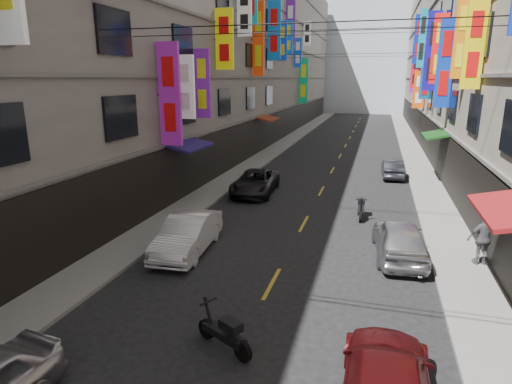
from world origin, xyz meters
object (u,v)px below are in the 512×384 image
Objects in this scene: car_left_mid at (188,234)px; car_right_mid at (399,239)px; car_left_far at (255,182)px; car_right_far at (392,169)px; scooter_far_right at (361,209)px; car_right_near at (387,384)px; scooter_crossing at (225,333)px; pedestrian_rfar at (483,239)px.

car_left_mid is 7.72m from car_right_mid.
car_left_far is 1.30× the size of car_right_far.
car_right_near is (1.00, -12.22, 0.18)m from scooter_far_right.
scooter_crossing is 11.51m from scooter_far_right.
scooter_far_right is 4.60m from car_right_mid.
car_right_near reaches higher than scooter_far_right.
car_right_mid reaches higher than car_left_mid.
car_left_far is 16.60m from car_right_near.
car_left_mid reaches higher than scooter_far_right.
car_left_far reaches higher than scooter_far_right.
scooter_crossing is at bearing 74.73° from scooter_far_right.
car_right_far is (1.60, 9.17, 0.15)m from scooter_far_right.
pedestrian_rfar is (2.68, -0.10, 0.32)m from car_right_mid.
car_right_near is 1.20× the size of car_right_far.
scooter_crossing is 0.38× the size of car_right_near.
pedestrian_rfar is at bearing 3.91° from car_left_mid.
car_left_far is at bearing 84.97° from car_left_mid.
car_right_mid reaches higher than scooter_crossing.
pedestrian_rfar is at bearing -16.92° from scooter_crossing.
scooter_far_right is 0.39× the size of car_left_far.
scooter_far_right is 0.50× the size of car_right_far.
scooter_crossing is 0.35× the size of car_left_far.
car_right_near is 21.40m from car_right_far.
car_right_near is 2.36× the size of pedestrian_rfar.
car_right_near is at bearing -46.20° from car_left_mid.
pedestrian_rfar is (4.20, -4.43, 0.59)m from scooter_far_right.
pedestrian_rfar reaches higher than car_left_mid.
car_left_far is at bearing 41.57° from scooter_crossing.
pedestrian_rfar is at bearing -38.95° from car_left_far.
pedestrian_rfar is (2.60, -13.60, 0.44)m from car_right_far.
car_right_near is at bearing 51.94° from pedestrian_rfar.
pedestrian_rfar is at bearing 173.09° from car_right_mid.
scooter_far_right is 8.46m from car_left_mid.
car_right_near is at bearing -77.03° from scooter_crossing.
scooter_far_right is at bearing -28.98° from car_left_far.
scooter_far_right is at bearing -75.51° from car_right_mid.
car_left_far is 9.83m from car_right_far.
car_left_far is (0.10, 8.79, -0.06)m from car_left_mid.
car_left_far reaches higher than car_right_far.
car_left_far is 1.11× the size of car_right_mid.
car_left_mid is (-6.04, -5.92, 0.26)m from scooter_far_right.
car_left_far is (-5.94, 2.87, 0.20)m from scooter_far_right.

